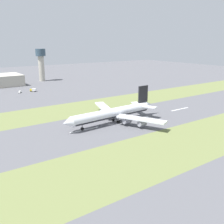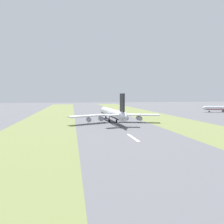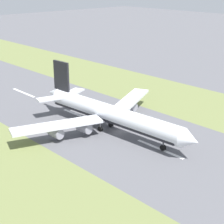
% 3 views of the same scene
% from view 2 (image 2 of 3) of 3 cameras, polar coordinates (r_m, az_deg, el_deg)
% --- Properties ---
extents(ground_plane, '(800.00, 800.00, 0.00)m').
position_cam_2_polar(ground_plane, '(159.90, -0.60, -2.45)').
color(ground_plane, '#56565B').
extents(grass_median_west, '(40.00, 600.00, 0.01)m').
position_cam_2_polar(grass_median_west, '(158.61, -16.85, -2.70)').
color(grass_median_west, olive).
rests_on(grass_median_west, ground).
extents(grass_median_east, '(40.00, 600.00, 0.01)m').
position_cam_2_polar(grass_median_east, '(173.28, 14.24, -2.05)').
color(grass_median_east, olive).
rests_on(grass_median_east, ground).
extents(centreline_dash_near, '(1.20, 18.00, 0.01)m').
position_cam_2_polar(centreline_dash_near, '(99.98, 5.52, -6.67)').
color(centreline_dash_near, silver).
rests_on(centreline_dash_near, ground).
extents(centreline_dash_mid, '(1.20, 18.00, 0.01)m').
position_cam_2_polar(centreline_dash_mid, '(138.35, 0.96, -3.54)').
color(centreline_dash_mid, silver).
rests_on(centreline_dash_mid, ground).
extents(centreline_dash_far, '(1.20, 18.00, 0.01)m').
position_cam_2_polar(centreline_dash_far, '(177.44, -1.58, -1.76)').
color(centreline_dash_far, silver).
rests_on(centreline_dash_far, ground).
extents(airplane_main_jet, '(64.03, 67.21, 20.20)m').
position_cam_2_polar(airplane_main_jet, '(155.60, 0.17, -0.41)').
color(airplane_main_jet, silver).
rests_on(airplane_main_jet, ground).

